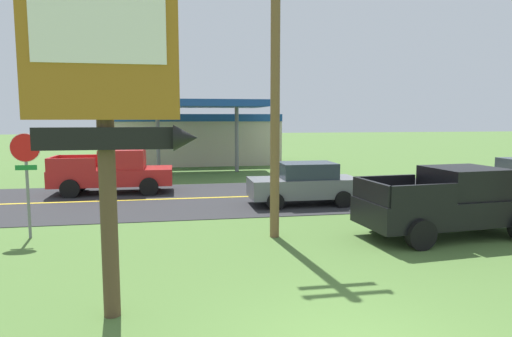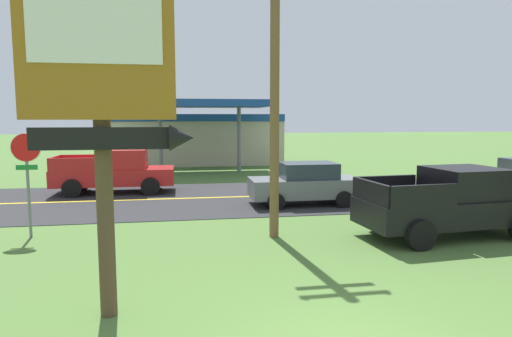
{
  "view_description": "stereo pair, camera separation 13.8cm",
  "coord_description": "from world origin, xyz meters",
  "px_view_note": "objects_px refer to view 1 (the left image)",
  "views": [
    {
      "loc": [
        -2.42,
        -5.56,
        3.38
      ],
      "look_at": [
        0.0,
        8.0,
        1.8
      ],
      "focal_mm": 31.38,
      "sensor_mm": 36.0,
      "label": 1
    },
    {
      "loc": [
        -2.28,
        -5.58,
        3.38
      ],
      "look_at": [
        0.0,
        8.0,
        1.8
      ],
      "focal_mm": 31.38,
      "sensor_mm": 36.0,
      "label": 2
    }
  ],
  "objects_px": {
    "motel_sign": "(106,75)",
    "pickup_black_parked_on_lawn": "(451,203)",
    "stop_sign": "(26,167)",
    "car_grey_near_lane": "(304,183)",
    "gas_station": "(194,137)",
    "utility_pole": "(275,76)",
    "pickup_red_on_road": "(114,172)"
  },
  "relations": [
    {
      "from": "motel_sign",
      "to": "pickup_black_parked_on_lawn",
      "type": "relative_size",
      "value": 1.16
    },
    {
      "from": "stop_sign",
      "to": "car_grey_near_lane",
      "type": "xyz_separation_m",
      "value": [
        8.96,
        3.37,
        -1.2
      ]
    },
    {
      "from": "motel_sign",
      "to": "pickup_black_parked_on_lawn",
      "type": "xyz_separation_m",
      "value": [
        8.77,
        3.85,
        -3.09
      ]
    },
    {
      "from": "gas_station",
      "to": "car_grey_near_lane",
      "type": "relative_size",
      "value": 2.86
    },
    {
      "from": "stop_sign",
      "to": "car_grey_near_lane",
      "type": "height_order",
      "value": "stop_sign"
    },
    {
      "from": "car_grey_near_lane",
      "to": "stop_sign",
      "type": "bearing_deg",
      "value": -159.39
    },
    {
      "from": "utility_pole",
      "to": "car_grey_near_lane",
      "type": "bearing_deg",
      "value": 64.01
    },
    {
      "from": "motel_sign",
      "to": "pickup_red_on_road",
      "type": "relative_size",
      "value": 1.19
    },
    {
      "from": "stop_sign",
      "to": "car_grey_near_lane",
      "type": "distance_m",
      "value": 9.64
    },
    {
      "from": "gas_station",
      "to": "pickup_red_on_road",
      "type": "height_order",
      "value": "gas_station"
    },
    {
      "from": "pickup_red_on_road",
      "to": "pickup_black_parked_on_lawn",
      "type": "bearing_deg",
      "value": -41.34
    },
    {
      "from": "gas_station",
      "to": "pickup_red_on_road",
      "type": "bearing_deg",
      "value": -107.75
    },
    {
      "from": "motel_sign",
      "to": "gas_station",
      "type": "xyz_separation_m",
      "value": [
        2.39,
        25.73,
        -2.11
      ]
    },
    {
      "from": "motel_sign",
      "to": "pickup_black_parked_on_lawn",
      "type": "bearing_deg",
      "value": 23.68
    },
    {
      "from": "stop_sign",
      "to": "utility_pole",
      "type": "bearing_deg",
      "value": -8.79
    },
    {
      "from": "utility_pole",
      "to": "car_grey_near_lane",
      "type": "height_order",
      "value": "utility_pole"
    },
    {
      "from": "stop_sign",
      "to": "motel_sign",
      "type": "bearing_deg",
      "value": -61.95
    },
    {
      "from": "pickup_black_parked_on_lawn",
      "to": "motel_sign",
      "type": "bearing_deg",
      "value": -156.32
    },
    {
      "from": "utility_pole",
      "to": "gas_station",
      "type": "xyz_separation_m",
      "value": [
        -1.39,
        21.11,
        -2.55
      ]
    },
    {
      "from": "stop_sign",
      "to": "gas_station",
      "type": "relative_size",
      "value": 0.25
    },
    {
      "from": "motel_sign",
      "to": "stop_sign",
      "type": "xyz_separation_m",
      "value": [
        -3.02,
        5.67,
        -2.03
      ]
    },
    {
      "from": "utility_pole",
      "to": "gas_station",
      "type": "relative_size",
      "value": 0.7
    },
    {
      "from": "motel_sign",
      "to": "pickup_red_on_road",
      "type": "bearing_deg",
      "value": 97.32
    },
    {
      "from": "motel_sign",
      "to": "stop_sign",
      "type": "height_order",
      "value": "motel_sign"
    },
    {
      "from": "pickup_black_parked_on_lawn",
      "to": "car_grey_near_lane",
      "type": "height_order",
      "value": "pickup_black_parked_on_lawn"
    },
    {
      "from": "gas_station",
      "to": "pickup_red_on_road",
      "type": "relative_size",
      "value": 2.31
    },
    {
      "from": "motel_sign",
      "to": "utility_pole",
      "type": "xyz_separation_m",
      "value": [
        3.78,
        4.62,
        0.44
      ]
    },
    {
      "from": "pickup_black_parked_on_lawn",
      "to": "pickup_red_on_road",
      "type": "distance_m",
      "value": 13.92
    },
    {
      "from": "motel_sign",
      "to": "gas_station",
      "type": "relative_size",
      "value": 0.52
    },
    {
      "from": "gas_station",
      "to": "pickup_black_parked_on_lawn",
      "type": "distance_m",
      "value": 22.81
    },
    {
      "from": "utility_pole",
      "to": "pickup_black_parked_on_lawn",
      "type": "distance_m",
      "value": 6.16
    },
    {
      "from": "stop_sign",
      "to": "pickup_black_parked_on_lawn",
      "type": "height_order",
      "value": "stop_sign"
    }
  ]
}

